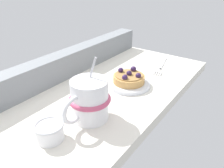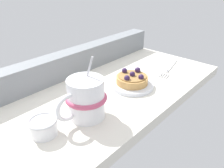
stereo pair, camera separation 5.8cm
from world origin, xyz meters
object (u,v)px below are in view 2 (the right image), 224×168
object	(u,v)px
dessert_plate	(132,85)
raspberry_tart	(132,79)
coffee_mug	(85,99)
sugar_bowl	(43,126)
dessert_fork	(170,68)

from	to	relation	value
dessert_plate	raspberry_tart	size ratio (longest dim) A/B	1.37
coffee_mug	dessert_plate	bearing A→B (deg)	3.81
raspberry_tart	sugar_bowl	distance (cm)	29.53
raspberry_tart	sugar_bowl	bearing A→B (deg)	178.72
dessert_plate	coffee_mug	xyz separation A→B (cm)	(-19.27, -1.28, 4.37)
dessert_plate	coffee_mug	size ratio (longest dim) A/B	0.88
dessert_plate	raspberry_tart	world-z (taller)	raspberry_tart
dessert_fork	sugar_bowl	xyz separation A→B (cm)	(-48.64, 2.64, 1.68)
sugar_bowl	raspberry_tart	bearing A→B (deg)	-1.28
raspberry_tart	sugar_bowl	size ratio (longest dim) A/B	1.51
dessert_fork	coffee_mug	bearing A→B (deg)	178.97
raspberry_tart	coffee_mug	distance (cm)	19.50
dessert_fork	raspberry_tart	bearing A→B (deg)	174.08
dessert_plate	sugar_bowl	bearing A→B (deg)	178.71
sugar_bowl	dessert_plate	bearing A→B (deg)	-1.29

